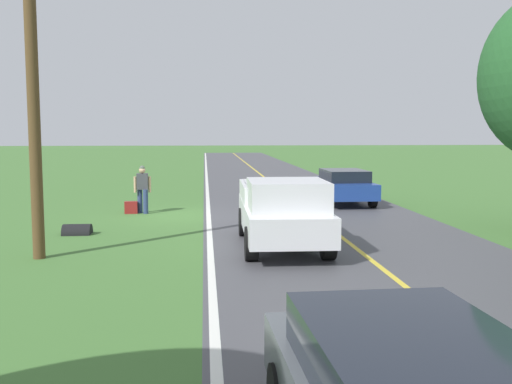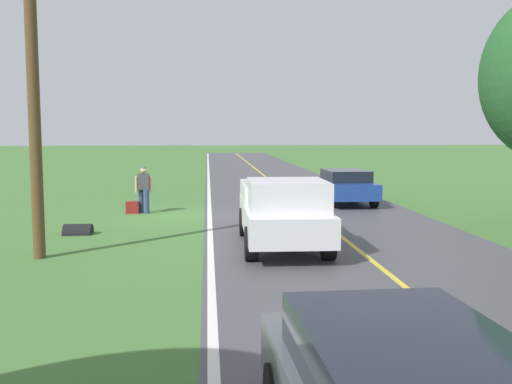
{
  "view_description": "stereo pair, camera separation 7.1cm",
  "coord_description": "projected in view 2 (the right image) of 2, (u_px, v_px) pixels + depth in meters",
  "views": [
    {
      "loc": [
        -0.89,
        20.93,
        3.01
      ],
      "look_at": [
        -2.09,
        7.21,
        1.57
      ],
      "focal_mm": 41.4,
      "sensor_mm": 36.0,
      "label": 1
    },
    {
      "loc": [
        -0.96,
        20.94,
        3.01
      ],
      "look_at": [
        -2.09,
        7.21,
        1.57
      ],
      "focal_mm": 41.4,
      "sensor_mm": 36.0,
      "label": 2
    }
  ],
  "objects": [
    {
      "name": "road_surface",
      "position": [
        313.0,
        214.0,
        21.37
      ],
      "size": [
        7.82,
        120.0,
        0.0
      ],
      "primitive_type": "cube",
      "color": "#47474C",
      "rests_on": "ground"
    },
    {
      "name": "sedan_near_oncoming",
      "position": [
        345.0,
        185.0,
        24.38
      ],
      "size": [
        1.99,
        4.43,
        1.41
      ],
      "color": "navy",
      "rests_on": "ground"
    },
    {
      "name": "pickup_truck_passing",
      "position": [
        283.0,
        211.0,
        15.08
      ],
      "size": [
        2.17,
        5.43,
        1.82
      ],
      "color": "silver",
      "rests_on": "ground"
    },
    {
      "name": "lane_edge_line",
      "position": [
        210.0,
        215.0,
        21.07
      ],
      "size": [
        0.16,
        117.6,
        0.0
      ],
      "primitive_type": "cube",
      "color": "silver",
      "rests_on": "ground"
    },
    {
      "name": "lane_centre_line",
      "position": [
        313.0,
        214.0,
        21.37
      ],
      "size": [
        0.14,
        117.6,
        0.0
      ],
      "primitive_type": "cube",
      "color": "gold",
      "rests_on": "ground"
    },
    {
      "name": "hitchhiker_walking",
      "position": [
        144.0,
        186.0,
        21.52
      ],
      "size": [
        0.62,
        0.51,
        1.75
      ],
      "color": "navy",
      "rests_on": "ground"
    },
    {
      "name": "suitcase_carried",
      "position": [
        132.0,
        207.0,
        21.47
      ],
      "size": [
        0.47,
        0.22,
        0.45
      ],
      "primitive_type": "cube",
      "rotation": [
        0.0,
        0.0,
        1.61
      ],
      "color": "maroon",
      "rests_on": "ground"
    },
    {
      "name": "ground_plane",
      "position": [
        181.0,
        216.0,
        20.99
      ],
      "size": [
        200.0,
        200.0,
        0.0
      ],
      "primitive_type": "plane",
      "color": "#427033"
    },
    {
      "name": "utility_pole_roadside",
      "position": [
        34.0,
        100.0,
        13.59
      ],
      "size": [
        0.28,
        0.28,
        7.42
      ],
      "primitive_type": "cylinder",
      "color": "brown",
      "rests_on": "ground"
    },
    {
      "name": "drainage_culvert",
      "position": [
        78.0,
        234.0,
        17.22
      ],
      "size": [
        0.8,
        0.6,
        0.6
      ],
      "primitive_type": "cylinder",
      "rotation": [
        0.0,
        1.57,
        0.0
      ],
      "color": "black",
      "rests_on": "ground"
    }
  ]
}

